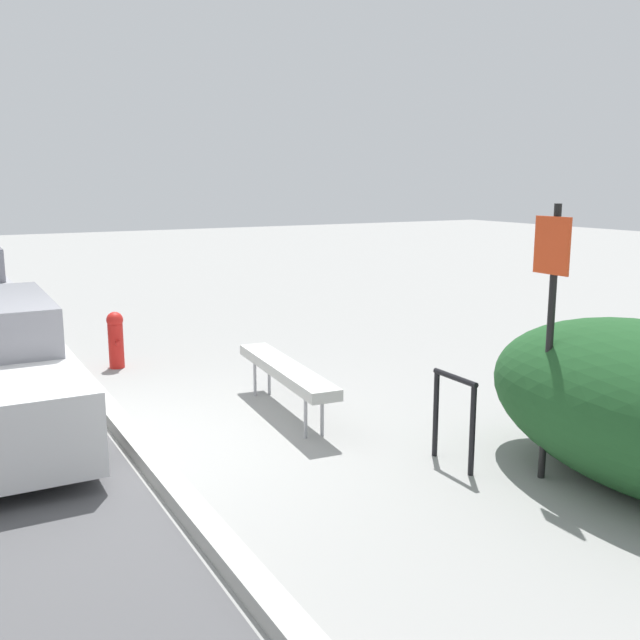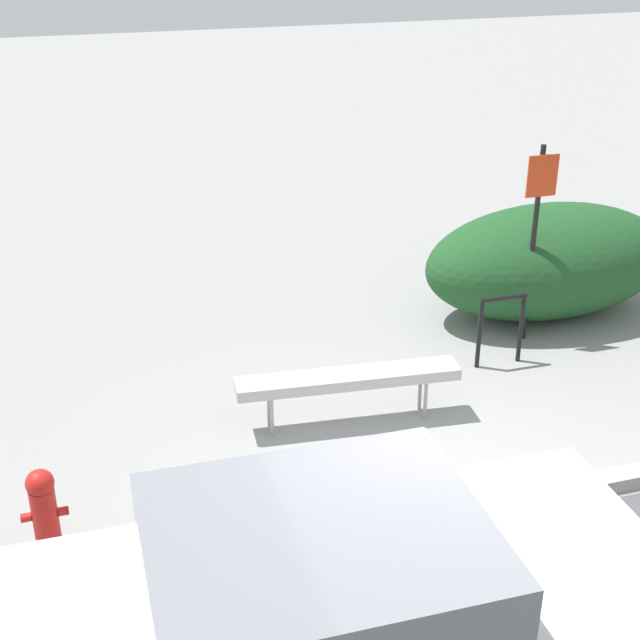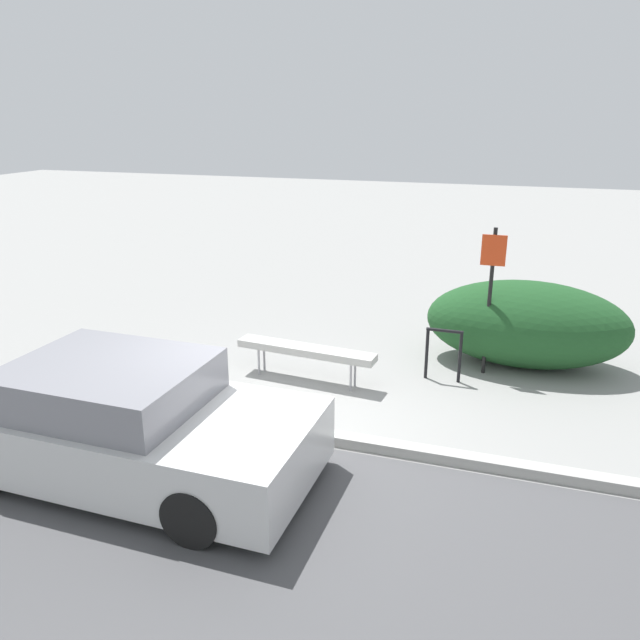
{
  "view_description": "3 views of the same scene",
  "coord_description": "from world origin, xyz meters",
  "px_view_note": "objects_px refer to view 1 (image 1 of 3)",
  "views": [
    {
      "loc": [
        6.36,
        -1.56,
        2.47
      ],
      "look_at": [
        0.11,
        1.91,
        1.08
      ],
      "focal_mm": 40.0,
      "sensor_mm": 36.0,
      "label": 1
    },
    {
      "loc": [
        -2.7,
        -5.39,
        4.7
      ],
      "look_at": [
        -0.42,
        2.07,
        0.97
      ],
      "focal_mm": 50.0,
      "sensor_mm": 36.0,
      "label": 2
    },
    {
      "loc": [
        2.7,
        -6.57,
        3.91
      ],
      "look_at": [
        -0.08,
        1.83,
        0.95
      ],
      "focal_mm": 35.0,
      "sensor_mm": 36.0,
      "label": 3
    }
  ],
  "objects_px": {
    "bench": "(285,370)",
    "sign_post": "(550,318)",
    "fire_hydrant": "(116,338)",
    "bike_rack": "(454,411)"
  },
  "relations": [
    {
      "from": "bench",
      "to": "sign_post",
      "type": "height_order",
      "value": "sign_post"
    },
    {
      "from": "bench",
      "to": "fire_hydrant",
      "type": "distance_m",
      "value": 3.07
    },
    {
      "from": "bench",
      "to": "bike_rack",
      "type": "distance_m",
      "value": 2.09
    },
    {
      "from": "bike_rack",
      "to": "fire_hydrant",
      "type": "relative_size",
      "value": 1.08
    },
    {
      "from": "sign_post",
      "to": "fire_hydrant",
      "type": "xyz_separation_m",
      "value": [
        -5.42,
        -2.27,
        -0.98
      ]
    },
    {
      "from": "fire_hydrant",
      "to": "bike_rack",
      "type": "bearing_deg",
      "value": 20.32
    },
    {
      "from": "sign_post",
      "to": "bike_rack",
      "type": "bearing_deg",
      "value": -140.61
    },
    {
      "from": "bench",
      "to": "sign_post",
      "type": "xyz_separation_m",
      "value": [
        2.56,
        1.14,
        0.9
      ]
    },
    {
      "from": "bike_rack",
      "to": "sign_post",
      "type": "bearing_deg",
      "value": 39.39
    },
    {
      "from": "bike_rack",
      "to": "fire_hydrant",
      "type": "distance_m",
      "value": 5.16
    }
  ]
}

